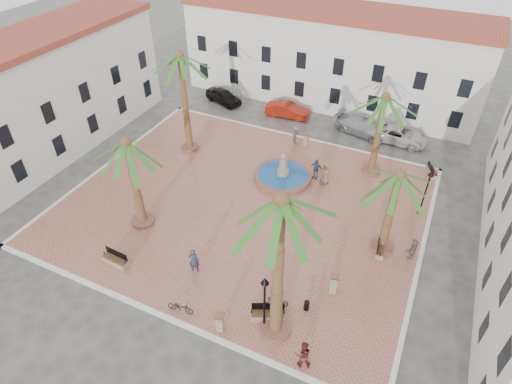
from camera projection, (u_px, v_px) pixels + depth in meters
ground at (244, 205)px, 32.61m from camera, size 120.00×120.00×0.00m
plaza at (244, 204)px, 32.56m from camera, size 26.00×22.00×0.15m
kerb_n at (296, 136)px, 40.36m from camera, size 26.30×0.30×0.16m
kerb_s at (160, 315)px, 24.76m from camera, size 26.30×0.30×0.16m
kerb_e at (420, 258)px, 28.23m from camera, size 0.30×22.30×0.16m
kerb_w at (109, 163)px, 36.90m from camera, size 0.30×22.30×0.16m
building_north at (330, 56)px, 43.83m from camera, size 30.40×7.40×9.50m
building_west at (40, 97)px, 35.83m from camera, size 6.40×24.40×10.00m
fountain at (283, 175)px, 34.81m from camera, size 4.66×4.66×2.41m
palm_nw at (181, 66)px, 33.83m from camera, size 5.05×5.05×8.94m
palm_sw at (128, 154)px, 27.26m from camera, size 5.39×5.39×7.10m
palm_s at (281, 216)px, 18.65m from camera, size 5.66×5.66×9.85m
palm_e at (397, 185)px, 25.69m from camera, size 5.08×5.08×6.39m
palm_ne at (384, 107)px, 32.12m from camera, size 5.11×5.11×7.14m
bench_s at (116, 260)px, 27.60m from camera, size 1.90×0.70×0.99m
bench_se at (268, 315)px, 24.32m from camera, size 2.05×1.36×1.04m
bench_e at (380, 249)px, 28.45m from camera, size 0.71×1.72×0.88m
bench_ne at (432, 172)px, 35.36m from camera, size 1.11×1.69×0.86m
lamppost_s at (265, 295)px, 22.39m from camera, size 0.44×0.44×4.07m
lamppost_e at (428, 185)px, 30.08m from camera, size 0.41×0.41×3.79m
bollard_se at (220, 322)px, 23.50m from camera, size 0.57×0.57×1.30m
bollard_n at (306, 140)px, 38.49m from camera, size 0.49×0.49×1.25m
bollard_e at (334, 283)px, 25.52m from camera, size 0.61×0.61×1.45m
litter_bin at (307, 306)px, 24.79m from camera, size 0.32×0.32×0.63m
cyclist_a at (194, 260)px, 26.69m from camera, size 0.80×0.65×1.89m
bicycle_a at (180, 307)px, 24.59m from camera, size 1.66×0.79×0.84m
cyclist_b at (303, 354)px, 21.72m from camera, size 1.10×0.98×1.86m
bicycle_b at (274, 303)px, 24.69m from camera, size 1.70×1.24×1.01m
pedestrian_fountain_a at (325, 173)px, 33.94m from camera, size 0.98×0.67×1.93m
pedestrian_fountain_b at (316, 169)px, 34.55m from camera, size 1.09×0.54×1.78m
pedestrian_north at (296, 135)px, 38.69m from camera, size 0.82×1.24×1.81m
pedestrian_east at (413, 249)px, 27.72m from camera, size 0.98×1.52×1.56m
car_black at (223, 96)px, 45.59m from camera, size 4.66×2.97×1.48m
car_red at (288, 110)px, 43.14m from camera, size 4.58×1.95×1.47m
car_silver at (362, 126)px, 40.48m from camera, size 5.59×3.30×1.52m
car_white at (399, 135)px, 39.34m from camera, size 5.33×2.67×1.45m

